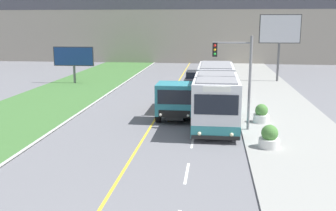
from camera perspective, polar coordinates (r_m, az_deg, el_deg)
The scene contains 8 objects.
city_bus at distance 26.78m, azimuth 6.93°, elevation 1.84°, with size 2.74×12.91×3.23m.
dump_truck at distance 26.20m, azimuth 1.37°, elevation 0.82°, with size 2.56×6.76×2.51m.
car_distant at distance 40.26m, azimuth 3.81°, elevation 3.91°, with size 1.80×4.30×1.45m.
traffic_light_mast at distance 23.16m, azimuth 10.20°, elevation 4.96°, with size 2.28×0.32×5.57m.
billboard_large at distance 43.88m, azimuth 15.93°, elevation 10.28°, with size 4.30×0.24×7.15m.
billboard_small at distance 42.46m, azimuth -13.54°, elevation 6.82°, with size 4.29×0.24×3.85m.
planter_round_near at distance 20.59m, azimuth 14.50°, elevation -4.54°, with size 1.06×1.06×1.18m.
planter_round_second at distance 25.62m, azimuth 13.38°, elevation -1.24°, with size 1.00×1.00×1.18m.
Camera 1 is at (3.78, -8.00, 6.31)m, focal length 42.00 mm.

